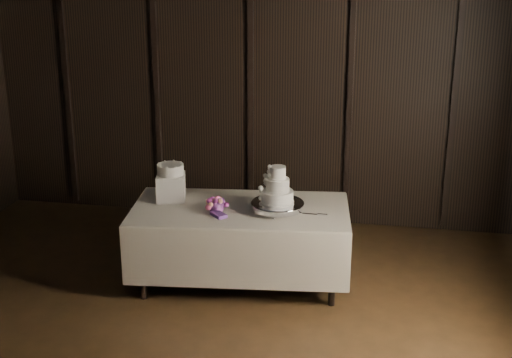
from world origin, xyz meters
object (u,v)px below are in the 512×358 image
(cake_stand, at_px, (277,207))
(wedding_cake, at_px, (275,189))
(bouquet, at_px, (216,205))
(small_cake, at_px, (170,169))
(display_table, at_px, (240,242))
(box_pedestal, at_px, (171,187))

(cake_stand, relative_size, wedding_cake, 1.42)
(bouquet, relative_size, small_cake, 1.47)
(small_cake, bearing_deg, display_table, -8.19)
(display_table, height_order, small_cake, small_cake)
(display_table, xyz_separation_m, bouquet, (-0.19, -0.12, 0.40))
(cake_stand, bearing_deg, wedding_cake, -150.26)
(cake_stand, relative_size, bouquet, 1.32)
(display_table, relative_size, cake_stand, 4.33)
(display_table, distance_m, wedding_cake, 0.66)
(cake_stand, height_order, wedding_cake, wedding_cake)
(display_table, height_order, cake_stand, cake_stand)
(bouquet, bearing_deg, wedding_cake, 7.71)
(cake_stand, distance_m, small_cake, 1.08)
(wedding_cake, height_order, box_pedestal, wedding_cake)
(display_table, height_order, box_pedestal, box_pedestal)
(wedding_cake, height_order, bouquet, wedding_cake)
(box_pedestal, relative_size, small_cake, 1.04)
(display_table, relative_size, small_cake, 8.40)
(small_cake, bearing_deg, cake_stand, -7.37)
(bouquet, distance_m, small_cake, 0.59)
(bouquet, distance_m, box_pedestal, 0.54)
(bouquet, xyz_separation_m, small_cake, (-0.49, 0.22, 0.24))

